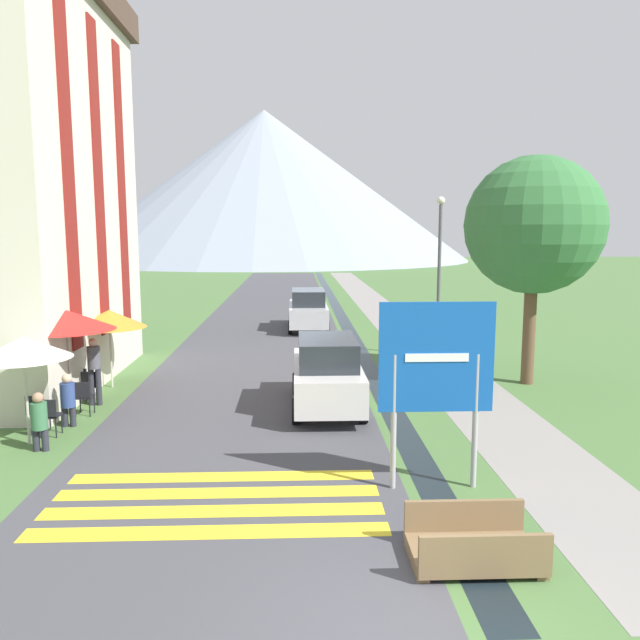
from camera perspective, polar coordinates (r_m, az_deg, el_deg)
name	(u,v)px	position (r m, az deg, el deg)	size (l,w,h in m)	color
ground_plane	(324,336)	(26.54, 0.33, -1.44)	(160.00, 160.00, 0.00)	#476B38
road	(273,307)	(36.44, -4.31, 1.16)	(6.40, 60.00, 0.01)	#424247
footpath	(377,307)	(36.73, 5.25, 1.21)	(2.20, 60.00, 0.01)	gray
drainage_channel	(336,307)	(36.49, 1.51, 1.19)	(0.60, 60.00, 0.00)	black
crosswalk_marking	(216,502)	(10.82, -9.48, -16.07)	(5.44, 2.54, 0.01)	yellow
mountain_distant	(265,186)	(98.77, -5.07, 12.13)	(62.20, 62.20, 22.67)	gray
hotel_building	(0,164)	(20.01, -27.19, 12.57)	(5.82, 9.07, 11.66)	beige
road_sign	(436,370)	(10.75, 10.57, -4.55)	(1.96, 0.11, 3.25)	#9E9EA3
footbridge	(474,546)	(9.13, 13.86, -19.45)	(1.70, 1.10, 0.65)	brown
parked_car_near	(327,373)	(15.62, 0.65, -4.85)	(1.74, 4.19, 1.82)	silver
parked_car_far	(308,309)	(28.13, -1.09, 0.98)	(1.78, 4.44, 1.82)	#B2B2B7
cafe_chair_far_left	(90,384)	(17.22, -20.25, -5.49)	(0.40, 0.40, 0.85)	black
cafe_chair_far_right	(81,380)	(17.68, -21.05, -5.18)	(0.40, 0.40, 0.85)	black
cafe_chair_middle	(83,395)	(16.13, -20.84, -6.43)	(0.40, 0.40, 0.85)	black
cafe_chair_near_right	(37,410)	(15.22, -24.45, -7.48)	(0.40, 0.40, 0.85)	black
cafe_chair_near_left	(49,414)	(14.80, -23.55, -7.87)	(0.40, 0.40, 0.85)	black
cafe_umbrella_front_white	(23,348)	(14.14, -25.50, -2.30)	(1.92, 1.92, 2.29)	#B7B2A8
cafe_umbrella_middle_red	(67,320)	(16.25, -22.13, -0.02)	(2.29, 2.29, 2.53)	#B7B2A8
cafe_umbrella_rear_orange	(109,319)	(18.50, -18.72, 0.10)	(2.06, 2.06, 2.22)	#B7B2A8
person_seated_near	(39,419)	(13.91, -24.29, -8.23)	(0.32, 0.32, 1.22)	#282833
person_seated_far	(68,397)	(15.35, -22.07, -6.58)	(0.32, 0.32, 1.23)	#282833
person_standing_terrace	(94,366)	(16.89, -19.95, -4.00)	(0.32, 0.32, 1.74)	#282833
streetlamp	(439,264)	(22.16, 10.85, 5.06)	(0.28, 0.28, 5.59)	#515156
tree_by_path	(534,226)	(18.80, 18.99, 8.14)	(3.90, 3.90, 6.54)	brown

